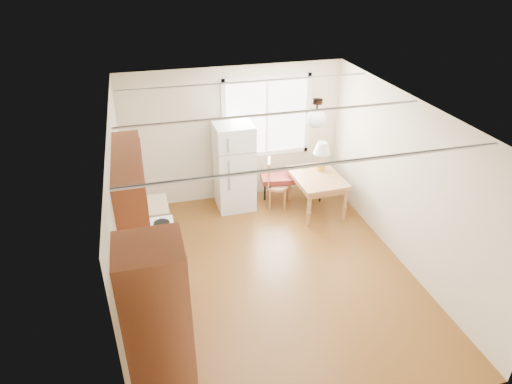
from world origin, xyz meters
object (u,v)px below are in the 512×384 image
object	(u,v)px
refrigerator	(234,166)
chair	(273,181)
dining_table	(317,181)
bench	(293,178)

from	to	relation	value
refrigerator	chair	bearing A→B (deg)	-16.57
chair	dining_table	bearing A→B (deg)	-6.75
bench	chair	xyz separation A→B (m)	(-0.41, -0.08, 0.04)
bench	dining_table	bearing A→B (deg)	-44.08
bench	refrigerator	bearing A→B (deg)	-177.36
refrigerator	bench	xyz separation A→B (m)	(1.09, -0.11, -0.32)
bench	chair	size ratio (longest dim) A/B	1.35
bench	dining_table	world-z (taller)	dining_table
refrigerator	chair	xyz separation A→B (m)	(0.68, -0.19, -0.29)
refrigerator	bench	bearing A→B (deg)	-6.58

